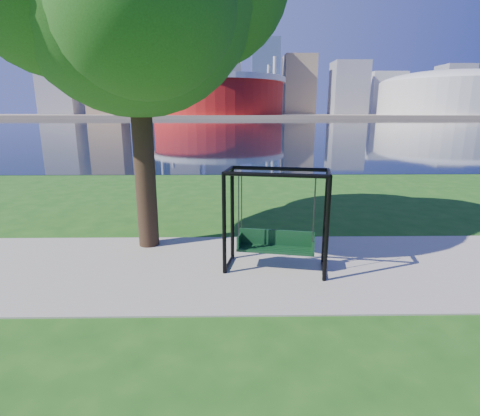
{
  "coord_description": "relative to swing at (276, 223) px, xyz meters",
  "views": [
    {
      "loc": [
        -0.27,
        -8.01,
        3.25
      ],
      "look_at": [
        -0.14,
        0.0,
        1.21
      ],
      "focal_mm": 28.0,
      "sensor_mm": 36.0,
      "label": 1
    }
  ],
  "objects": [
    {
      "name": "ground",
      "position": [
        -0.6,
        0.57,
        -1.04
      ],
      "size": [
        900.0,
        900.0,
        0.0
      ],
      "primitive_type": "plane",
      "color": "#1E5114",
      "rests_on": "ground"
    },
    {
      "name": "swing",
      "position": [
        0.0,
        0.0,
        0.0
      ],
      "size": [
        2.24,
        1.3,
        2.15
      ],
      "rotation": [
        0.0,
        0.0,
        -0.2
      ],
      "color": "black",
      "rests_on": "ground"
    },
    {
      "name": "path",
      "position": [
        -0.6,
        0.07,
        -1.03
      ],
      "size": [
        120.0,
        4.0,
        0.03
      ],
      "primitive_type": "cube",
      "color": "#9E937F",
      "rests_on": "ground"
    },
    {
      "name": "arena",
      "position": [
        134.4,
        235.57,
        14.83
      ],
      "size": [
        84.0,
        84.0,
        26.56
      ],
      "color": "beige",
      "rests_on": "far_bank"
    },
    {
      "name": "river",
      "position": [
        -0.6,
        102.57,
        -1.03
      ],
      "size": [
        900.0,
        180.0,
        0.02
      ],
      "primitive_type": "cube",
      "color": "black",
      "rests_on": "ground"
    },
    {
      "name": "far_bank",
      "position": [
        -0.6,
        306.57,
        -0.04
      ],
      "size": [
        900.0,
        228.0,
        2.0
      ],
      "primitive_type": "cube",
      "color": "#937F60",
      "rests_on": "ground"
    },
    {
      "name": "skyline",
      "position": [
        -4.87,
        319.97,
        34.85
      ],
      "size": [
        392.0,
        66.0,
        96.5
      ],
      "color": "gray",
      "rests_on": "far_bank"
    },
    {
      "name": "stadium",
      "position": [
        -10.6,
        235.57,
        13.19
      ],
      "size": [
        83.0,
        83.0,
        32.0
      ],
      "color": "maroon",
      "rests_on": "far_bank"
    }
  ]
}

